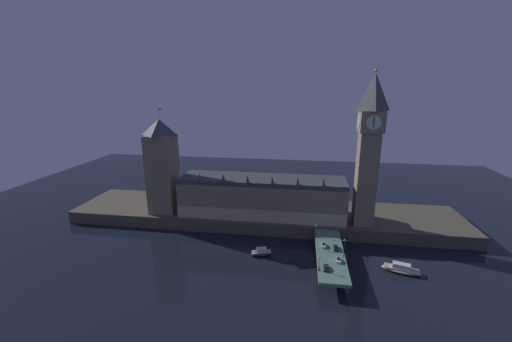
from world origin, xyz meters
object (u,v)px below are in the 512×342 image
Objects in this scene: clock_tower at (369,146)px; car_southbound_lead at (338,260)px; car_northbound_lead at (324,245)px; street_lamp_far at (316,229)px; boat_downstream at (401,269)px; pedestrian_near_rail at (320,268)px; boat_upstream at (261,253)px; car_northbound_trail at (326,268)px; car_southbound_trail at (336,248)px; street_lamp_near at (319,261)px; pedestrian_mid_walk at (344,256)px; street_lamp_mid at (344,245)px; victoria_tower at (162,166)px.

car_southbound_lead is at bearing -112.34° from clock_tower.
street_lamp_far is at bearing 107.06° from car_northbound_lead.
car_northbound_lead reaches higher than boat_downstream.
pedestrian_near_rail is at bearing -158.66° from boat_downstream.
boat_upstream is at bearing -178.05° from car_northbound_lead.
car_northbound_trail is 17.49m from car_southbound_trail.
street_lamp_near is at bearing 159.85° from pedestrian_near_rail.
clock_tower is at bearing 62.38° from street_lamp_near.
car_southbound_lead is 0.63× the size of street_lamp_near.
car_southbound_lead is 2.47× the size of pedestrian_mid_walk.
pedestrian_near_rail is at bearing -132.76° from pedestrian_mid_walk.
clock_tower is 11.44× the size of street_lamp_mid.
pedestrian_mid_walk is 0.24× the size of street_lamp_mid.
car_northbound_lead is 1.10× the size of car_southbound_lead.
car_southbound_trail is at bearing -18.19° from victoria_tower.
car_northbound_trail is 34.73m from boat_downstream.
street_lamp_far reaches higher than car_northbound_lead.
victoria_tower is at bearing 153.45° from boat_upstream.
pedestrian_near_rail is 32.14m from boat_upstream.
street_lamp_mid is (3.04, -3.11, 3.52)m from car_southbound_trail.
car_southbound_lead reaches higher than car_southbound_trail.
car_southbound_trail reaches higher than boat_upstream.
boat_downstream is at bearing -9.38° from car_southbound_trail.
car_southbound_lead is 23.49m from street_lamp_far.
car_southbound_lead is at bearing -18.07° from boat_upstream.
pedestrian_mid_walk is 0.15× the size of boat_upstream.
car_northbound_trail is 16.31m from street_lamp_mid.
pedestrian_mid_walk is at bearing -46.27° from car_northbound_lead.
pedestrian_near_rail reaches higher than car_northbound_lead.
street_lamp_far reaches higher than pedestrian_near_rail.
boat_upstream is (-25.07, -10.86, -8.58)m from street_lamp_far.
street_lamp_near is at bearing -98.84° from car_northbound_lead.
victoria_tower reaches higher than street_lamp_far.
car_southbound_trail is at bearing -1.30° from boat_upstream.
pedestrian_mid_walk is 24.85m from boat_downstream.
car_southbound_trail reaches higher than boat_downstream.
car_northbound_lead is at bearing 133.73° from pedestrian_mid_walk.
boat_upstream is at bearing 161.93° from car_southbound_lead.
street_lamp_near reaches higher than car_northbound_trail.
pedestrian_mid_walk is 0.10× the size of boat_downstream.
car_southbound_trail is 0.29× the size of boat_downstream.
pedestrian_near_rail is (-7.91, -17.97, 0.26)m from car_southbound_trail.
street_lamp_near is (-10.95, -11.26, 3.06)m from pedestrian_mid_walk.
car_northbound_lead is at bearing -18.21° from victoria_tower.
street_lamp_near reaches higher than pedestrian_near_rail.
pedestrian_near_rail is 15.54m from pedestrian_mid_walk.
clock_tower is 50.29m from street_lamp_mid.
pedestrian_mid_walk is at bearing -21.21° from victoria_tower.
boat_downstream is at bearing -3.17° from street_lamp_mid.
street_lamp_mid is at bearing -6.05° from boat_upstream.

